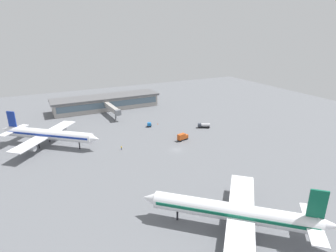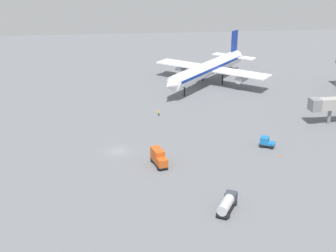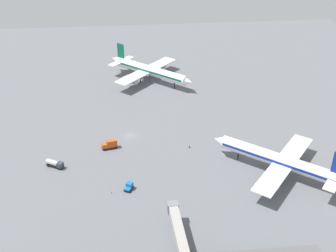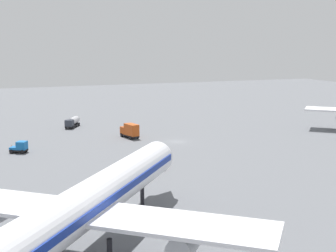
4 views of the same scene
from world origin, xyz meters
The scene contains 9 objects.
ground centered at (0.00, 0.00, 0.00)m, with size 288.00×288.00×0.00m, color slate.
airplane_at_gate centered at (10.50, 50.99, 5.49)m, with size 40.14×37.66×15.09m.
airplane_taxiing centered at (48.69, -29.56, 5.40)m, with size 40.38×35.97×14.85m.
baggage_tug centered at (-1.22, -32.89, 1.16)m, with size 3.34×3.71×2.30m.
catering_truck centered at (-7.68, -8.23, 1.70)m, with size 5.90×3.31×3.30m.
fuel_truck centered at (-26.27, -18.11, 1.39)m, with size 6.41×4.77×2.50m.
ground_crew_worker centered at (21.27, -10.89, 0.85)m, with size 0.54×0.54×1.67m.
jet_bridge centered at (11.52, -59.17, 5.15)m, with size 4.10×24.23×6.74m.
safety_cone_near_gate centered at (-6.79, -34.25, 0.30)m, with size 0.44×0.44×0.60m, color #EA590C.
Camera 3 is at (0.43, -140.80, 85.54)m, focal length 45.54 mm.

